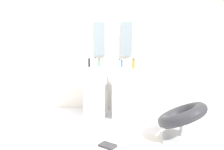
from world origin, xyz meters
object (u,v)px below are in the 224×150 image
at_px(pedestal_sink_left, 96,89).
at_px(lounge_chair, 182,118).
at_px(soap_bottle_blue, 122,64).
at_px(magazine_charcoal, 108,146).
at_px(soap_bottle_green, 99,63).
at_px(soap_bottle_black, 89,63).
at_px(soap_bottle_amber, 134,64).
at_px(pedestal_sink_right, 124,91).
at_px(soap_bottle_white, 95,62).
at_px(coffee_mug, 123,140).
at_px(soap_bottle_clear, 120,65).

bearing_deg(pedestal_sink_left, lounge_chair, -28.89).
xyz_separation_m(lounge_chair, soap_bottle_blue, (-1.05, 0.97, 0.69)).
relative_size(pedestal_sink_left, magazine_charcoal, 4.51).
relative_size(soap_bottle_green, soap_bottle_black, 0.86).
distance_m(soap_bottle_black, soap_bottle_amber, 0.90).
xyz_separation_m(pedestal_sink_right, soap_bottle_amber, (0.18, -0.03, 0.53)).
bearing_deg(lounge_chair, soap_bottle_white, 148.25).
relative_size(pedestal_sink_left, soap_bottle_blue, 7.12).
relative_size(coffee_mug, soap_bottle_green, 0.63).
height_order(magazine_charcoal, soap_bottle_green, soap_bottle_green).
relative_size(coffee_mug, soap_bottle_clear, 0.51).
bearing_deg(lounge_chair, soap_bottle_clear, 146.10).
bearing_deg(soap_bottle_blue, lounge_chair, -42.66).
height_order(coffee_mug, soap_bottle_amber, soap_bottle_amber).
xyz_separation_m(soap_bottle_green, soap_bottle_amber, (0.70, -0.21, 0.02)).
xyz_separation_m(lounge_chair, soap_bottle_clear, (-1.06, 0.71, 0.71)).
xyz_separation_m(pedestal_sink_right, lounge_chair, (0.99, -0.86, -0.19)).
distance_m(pedestal_sink_left, coffee_mug, 1.42).
distance_m(lounge_chair, coffee_mug, 0.97).
height_order(lounge_chair, soap_bottle_amber, soap_bottle_amber).
relative_size(pedestal_sink_right, soap_bottle_clear, 5.61).
distance_m(coffee_mug, soap_bottle_white, 1.76).
height_order(soap_bottle_black, soap_bottle_white, soap_bottle_white).
height_order(pedestal_sink_left, magazine_charcoal, pedestal_sink_left).
distance_m(pedestal_sink_left, soap_bottle_green, 0.54).
bearing_deg(lounge_chair, coffee_mug, -161.56).
xyz_separation_m(lounge_chair, soap_bottle_white, (-1.58, 0.98, 0.71)).
xyz_separation_m(soap_bottle_clear, soap_bottle_white, (-0.52, 0.26, -0.00)).
xyz_separation_m(magazine_charcoal, soap_bottle_blue, (0.02, 1.41, 1.02)).
xyz_separation_m(coffee_mug, soap_bottle_blue, (-0.18, 1.26, 0.98)).
relative_size(soap_bottle_black, soap_bottle_amber, 0.93).
height_order(soap_bottle_black, soap_bottle_blue, soap_bottle_black).
relative_size(soap_bottle_clear, soap_bottle_amber, 0.98).
bearing_deg(soap_bottle_blue, coffee_mug, -81.94).
height_order(pedestal_sink_right, magazine_charcoal, pedestal_sink_right).
relative_size(pedestal_sink_right, soap_bottle_black, 5.89).
bearing_deg(soap_bottle_green, pedestal_sink_right, -18.82).
bearing_deg(soap_bottle_amber, soap_bottle_green, 163.64).
bearing_deg(pedestal_sink_right, soap_bottle_white, 168.36).
distance_m(pedestal_sink_left, soap_bottle_blue, 0.72).
height_order(magazine_charcoal, soap_bottle_clear, soap_bottle_clear).
relative_size(lounge_chair, soap_bottle_blue, 6.68).
height_order(soap_bottle_clear, soap_bottle_black, soap_bottle_clear).
relative_size(soap_bottle_amber, soap_bottle_blue, 1.30).
height_order(pedestal_sink_right, soap_bottle_amber, soap_bottle_amber).
distance_m(pedestal_sink_right, soap_bottle_green, 0.75).
xyz_separation_m(pedestal_sink_left, pedestal_sink_right, (0.56, 0.00, 0.00)).
relative_size(soap_bottle_green, soap_bottle_clear, 0.82).
bearing_deg(soap_bottle_amber, soap_bottle_clear, -155.21).
xyz_separation_m(soap_bottle_white, soap_bottle_blue, (0.53, -0.01, -0.02)).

